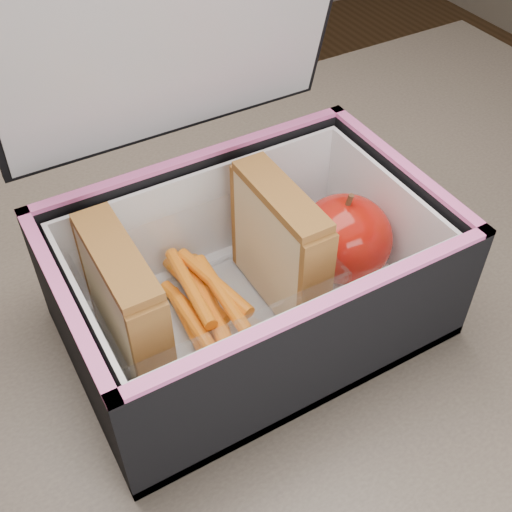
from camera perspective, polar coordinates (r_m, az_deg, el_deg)
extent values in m
cube|color=#66584B|center=(0.52, -1.40, -11.99)|extent=(1.20, 0.80, 0.03)
cube|color=#382D26|center=(1.22, 13.79, 1.28)|extent=(0.05, 0.05, 0.72)
cube|color=black|center=(0.50, -7.54, 18.36)|extent=(0.28, 0.05, 0.18)
cube|color=#D8BE8A|center=(0.47, -12.37, -5.12)|extent=(0.01, 0.10, 0.10)
cube|color=#B36069|center=(0.47, -11.34, -5.07)|extent=(0.01, 0.10, 0.10)
cube|color=#D8BE8A|center=(0.47, -10.45, -4.37)|extent=(0.01, 0.10, 0.10)
cube|color=brown|center=(0.43, -12.42, 0.09)|extent=(0.03, 0.10, 0.01)
cube|color=#D8BE8A|center=(0.50, 1.25, 0.26)|extent=(0.01, 0.10, 0.10)
cube|color=#B36069|center=(0.51, 2.06, 0.26)|extent=(0.01, 0.09, 0.10)
cube|color=#D8BE8A|center=(0.51, 2.89, 0.92)|extent=(0.01, 0.10, 0.10)
cube|color=brown|center=(0.47, 2.25, 5.42)|extent=(0.03, 0.10, 0.01)
cylinder|color=orange|center=(0.54, -4.35, -3.23)|extent=(0.03, 0.09, 0.01)
cylinder|color=orange|center=(0.50, -3.37, -6.45)|extent=(0.02, 0.09, 0.01)
cylinder|color=orange|center=(0.50, -3.05, -3.38)|extent=(0.01, 0.09, 0.01)
cylinder|color=orange|center=(0.52, -5.38, -5.30)|extent=(0.03, 0.09, 0.01)
cylinder|color=orange|center=(0.49, -4.75, -7.12)|extent=(0.01, 0.09, 0.01)
cylinder|color=orange|center=(0.51, -3.74, -2.33)|extent=(0.03, 0.09, 0.01)
cylinder|color=orange|center=(0.51, -5.71, -6.39)|extent=(0.02, 0.09, 0.01)
cylinder|color=orange|center=(0.51, -4.19, -4.62)|extent=(0.02, 0.09, 0.01)
cylinder|color=orange|center=(0.51, -5.87, -2.78)|extent=(0.02, 0.09, 0.01)
cylinder|color=orange|center=(0.54, -5.45, -2.99)|extent=(0.02, 0.09, 0.01)
cube|color=white|center=(0.56, 7.60, -1.22)|extent=(0.08, 0.09, 0.01)
ellipsoid|color=#991507|center=(0.53, 7.86, 1.53)|extent=(0.10, 0.10, 0.07)
cylinder|color=#4B2E1B|center=(0.51, 8.30, 4.89)|extent=(0.01, 0.01, 0.01)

